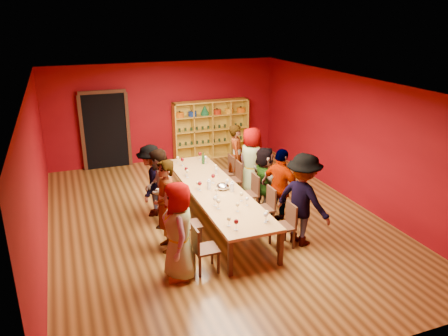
{
  "coord_description": "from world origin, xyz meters",
  "views": [
    {
      "loc": [
        -2.92,
        -8.29,
        4.38
      ],
      "look_at": [
        0.26,
        0.11,
        1.15
      ],
      "focal_mm": 35.0,
      "sensor_mm": 36.0,
      "label": 1
    }
  ],
  "objects_px": {
    "person_left_0": "(179,231)",
    "person_left_2": "(159,188)",
    "chair_person_right_4": "(227,171)",
    "chair_person_left_2": "(172,202)",
    "chair_person_left_0": "(202,247)",
    "spittoon_bowl": "(223,186)",
    "person_right_0": "(303,200)",
    "person_right_3": "(251,161)",
    "person_left_3": "(151,181)",
    "chair_person_left_1": "(186,222)",
    "person_left_1": "(166,206)",
    "tasting_table": "(215,190)",
    "chair_person_right_0": "(286,223)",
    "shelving_unit": "(211,126)",
    "chair_person_left_3": "(166,192)",
    "person_right_1": "(281,188)",
    "chair_person_right_1": "(266,205)",
    "chair_person_right_2": "(251,192)",
    "chair_person_right_3": "(235,177)",
    "person_right_2": "(264,179)",
    "person_right_4": "(236,157)",
    "wine_bottle": "(203,160)"
  },
  "relations": [
    {
      "from": "tasting_table",
      "to": "chair_person_left_1",
      "type": "bearing_deg",
      "value": -136.42
    },
    {
      "from": "shelving_unit",
      "to": "person_right_3",
      "type": "distance_m",
      "value": 3.25
    },
    {
      "from": "tasting_table",
      "to": "person_right_1",
      "type": "xyz_separation_m",
      "value": [
        1.23,
        -0.71,
        0.16
      ]
    },
    {
      "from": "tasting_table",
      "to": "chair_person_right_4",
      "type": "bearing_deg",
      "value": 60.4
    },
    {
      "from": "tasting_table",
      "to": "chair_person_right_2",
      "type": "distance_m",
      "value": 0.94
    },
    {
      "from": "chair_person_left_2",
      "to": "chair_person_right_1",
      "type": "xyz_separation_m",
      "value": [
        1.82,
        -0.9,
        0.0
      ]
    },
    {
      "from": "shelving_unit",
      "to": "chair_person_left_2",
      "type": "relative_size",
      "value": 2.7
    },
    {
      "from": "person_left_1",
      "to": "chair_person_right_4",
      "type": "bearing_deg",
      "value": 137.48
    },
    {
      "from": "person_right_2",
      "to": "person_left_0",
      "type": "bearing_deg",
      "value": 127.03
    },
    {
      "from": "chair_person_right_0",
      "to": "chair_person_right_3",
      "type": "distance_m",
      "value": 2.65
    },
    {
      "from": "tasting_table",
      "to": "person_right_4",
      "type": "xyz_separation_m",
      "value": [
        1.17,
        1.6,
        0.15
      ]
    },
    {
      "from": "chair_person_right_0",
      "to": "person_right_0",
      "type": "bearing_deg",
      "value": 0.0
    },
    {
      "from": "shelving_unit",
      "to": "person_right_0",
      "type": "relative_size",
      "value": 1.28
    },
    {
      "from": "chair_person_left_0",
      "to": "chair_person_right_1",
      "type": "height_order",
      "value": "same"
    },
    {
      "from": "shelving_unit",
      "to": "person_left_0",
      "type": "relative_size",
      "value": 1.37
    },
    {
      "from": "chair_person_left_0",
      "to": "person_right_0",
      "type": "relative_size",
      "value": 0.48
    },
    {
      "from": "chair_person_left_1",
      "to": "person_left_1",
      "type": "height_order",
      "value": "person_left_1"
    },
    {
      "from": "person_left_0",
      "to": "person_left_2",
      "type": "bearing_deg",
      "value": -177.8
    },
    {
      "from": "shelving_unit",
      "to": "chair_person_left_3",
      "type": "distance_m",
      "value": 4.26
    },
    {
      "from": "person_left_0",
      "to": "person_right_1",
      "type": "height_order",
      "value": "person_left_0"
    },
    {
      "from": "chair_person_right_2",
      "to": "person_right_3",
      "type": "bearing_deg",
      "value": 65.7
    },
    {
      "from": "person_right_2",
      "to": "chair_person_right_4",
      "type": "relative_size",
      "value": 1.71
    },
    {
      "from": "person_right_1",
      "to": "chair_person_right_2",
      "type": "height_order",
      "value": "person_right_1"
    },
    {
      "from": "person_right_0",
      "to": "person_right_3",
      "type": "height_order",
      "value": "person_right_0"
    },
    {
      "from": "person_right_1",
      "to": "person_right_2",
      "type": "xyz_separation_m",
      "value": [
        0.01,
        0.81,
        -0.09
      ]
    },
    {
      "from": "chair_person_right_2",
      "to": "chair_person_right_3",
      "type": "relative_size",
      "value": 1.0
    },
    {
      "from": "chair_person_right_4",
      "to": "chair_person_left_2",
      "type": "bearing_deg",
      "value": -142.2
    },
    {
      "from": "chair_person_left_2",
      "to": "person_right_3",
      "type": "bearing_deg",
      "value": 21.38
    },
    {
      "from": "person_left_3",
      "to": "person_right_0",
      "type": "relative_size",
      "value": 0.88
    },
    {
      "from": "chair_person_right_1",
      "to": "chair_person_right_2",
      "type": "height_order",
      "value": "same"
    },
    {
      "from": "chair_person_right_0",
      "to": "chair_person_right_1",
      "type": "distance_m",
      "value": 0.87
    },
    {
      "from": "person_left_3",
      "to": "chair_person_right_3",
      "type": "height_order",
      "value": "person_left_3"
    },
    {
      "from": "person_left_1",
      "to": "person_left_2",
      "type": "distance_m",
      "value": 1.06
    },
    {
      "from": "chair_person_left_3",
      "to": "person_right_1",
      "type": "height_order",
      "value": "person_right_1"
    },
    {
      "from": "chair_person_right_1",
      "to": "person_right_2",
      "type": "distance_m",
      "value": 0.91
    },
    {
      "from": "person_left_1",
      "to": "chair_person_right_3",
      "type": "height_order",
      "value": "person_left_1"
    },
    {
      "from": "person_left_0",
      "to": "spittoon_bowl",
      "type": "relative_size",
      "value": 6.22
    },
    {
      "from": "shelving_unit",
      "to": "chair_person_left_3",
      "type": "xyz_separation_m",
      "value": [
        -2.31,
        -3.55,
        -0.49
      ]
    },
    {
      "from": "person_left_2",
      "to": "person_right_3",
      "type": "relative_size",
      "value": 0.99
    },
    {
      "from": "chair_person_right_4",
      "to": "chair_person_left_3",
      "type": "bearing_deg",
      "value": -155.36
    },
    {
      "from": "person_left_1",
      "to": "chair_person_right_2",
      "type": "distance_m",
      "value": 2.45
    },
    {
      "from": "person_left_2",
      "to": "chair_person_left_3",
      "type": "relative_size",
      "value": 1.92
    },
    {
      "from": "person_right_2",
      "to": "chair_person_right_3",
      "type": "distance_m",
      "value": 1.06
    },
    {
      "from": "chair_person_right_4",
      "to": "wine_bottle",
      "type": "xyz_separation_m",
      "value": [
        -0.64,
        0.03,
        0.37
      ]
    },
    {
      "from": "person_right_3",
      "to": "person_right_4",
      "type": "distance_m",
      "value": 0.56
    },
    {
      "from": "tasting_table",
      "to": "chair_person_right_2",
      "type": "height_order",
      "value": "chair_person_right_2"
    },
    {
      "from": "chair_person_left_1",
      "to": "person_right_2",
      "type": "height_order",
      "value": "person_right_2"
    },
    {
      "from": "chair_person_left_0",
      "to": "spittoon_bowl",
      "type": "height_order",
      "value": "spittoon_bowl"
    },
    {
      "from": "chair_person_left_2",
      "to": "chair_person_right_4",
      "type": "distance_m",
      "value": 2.3
    },
    {
      "from": "person_right_1",
      "to": "person_right_3",
      "type": "xyz_separation_m",
      "value": [
        0.12,
        1.78,
        0.01
      ]
    }
  ]
}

